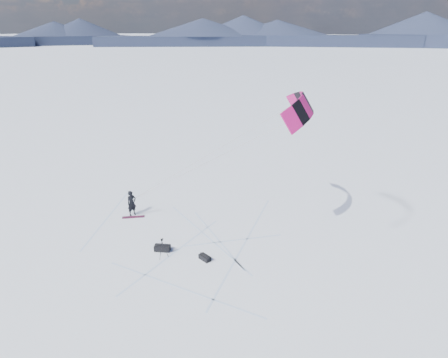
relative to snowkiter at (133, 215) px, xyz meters
The scene contains 9 objects.
ground 4.24m from the snowkiter, 37.94° to the right, with size 1800.00×1800.00×0.00m, color white.
horizon_hills 6.25m from the snowkiter, 37.94° to the right, with size 704.84×706.81×10.42m.
snow_tracks 4.50m from the snowkiter, 35.31° to the right, with size 17.62×10.25×0.01m.
snowkiter is the anchor object (origin of this frame).
snowboard 0.38m from the snowkiter, 45.45° to the right, with size 1.60×0.30×0.04m, color maroon.
tripod 6.34m from the snowkiter, 34.68° to the right, with size 0.61×0.54×1.27m.
gear_bag_a 5.61m from the snowkiter, 32.41° to the right, with size 1.06×0.76×0.43m.
gear_bag_b 8.05m from the snowkiter, 19.72° to the right, with size 0.85×0.62×0.35m.
power_kite 14.27m from the snowkiter, 14.02° to the left, with size 12.40×5.73×8.10m.
Camera 1 is at (13.56, -16.53, 12.81)m, focal length 30.00 mm.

